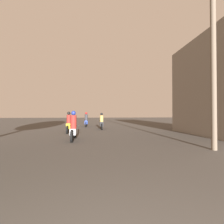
{
  "coord_description": "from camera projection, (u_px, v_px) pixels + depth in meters",
  "views": [
    {
      "loc": [
        -0.16,
        -0.2,
        1.39
      ],
      "look_at": [
        1.98,
        17.68,
        1.65
      ],
      "focal_mm": 24.0,
      "sensor_mm": 36.0,
      "label": 1
    }
  ],
  "objects": [
    {
      "name": "motorcycle_silver",
      "position": [
        74.0,
        129.0,
        7.95
      ],
      "size": [
        0.6,
        1.88,
        1.56
      ],
      "rotation": [
        0.0,
        0.0,
        0.02
      ],
      "color": "black",
      "rests_on": "ground_plane"
    },
    {
      "name": "motorcycle_black",
      "position": [
        102.0,
        123.0,
        13.82
      ],
      "size": [
        0.6,
        1.92,
        1.51
      ],
      "rotation": [
        0.0,
        0.0,
        -0.01
      ],
      "color": "black",
      "rests_on": "ground_plane"
    },
    {
      "name": "motorcycle_blue",
      "position": [
        86.0,
        121.0,
        16.52
      ],
      "size": [
        0.6,
        1.87,
        1.6
      ],
      "rotation": [
        0.0,
        0.0,
        0.17
      ],
      "color": "black",
      "rests_on": "ground_plane"
    },
    {
      "name": "motorcycle_yellow",
      "position": [
        69.0,
        124.0,
        11.28
      ],
      "size": [
        0.6,
        1.96,
        1.58
      ],
      "rotation": [
        0.0,
        0.0,
        0.11
      ],
      "color": "black",
      "rests_on": "ground_plane"
    },
    {
      "name": "utility_pole_near",
      "position": [
        213.0,
        51.0,
        5.83
      ],
      "size": [
        1.6,
        0.2,
        7.35
      ],
      "color": "#6B5B4C",
      "rests_on": "ground_plane"
    }
  ]
}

